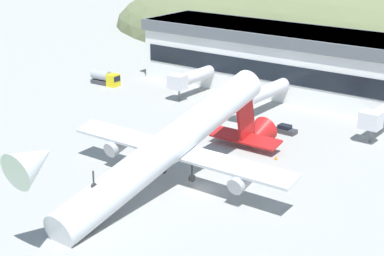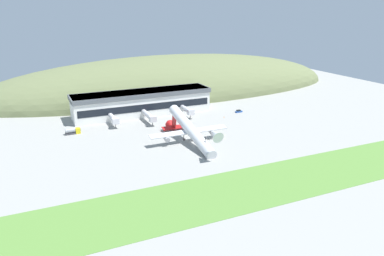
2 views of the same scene
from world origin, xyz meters
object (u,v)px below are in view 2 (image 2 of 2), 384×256
at_px(jetway_0, 114,119).
at_px(service_car_0, 239,111).
at_px(jetway_2, 187,110).
at_px(traffic_cone_0, 224,117).
at_px(jetway_1, 149,116).
at_px(service_car_1, 170,123).
at_px(terminal_building, 142,101).
at_px(cargo_airplane, 190,130).
at_px(fuel_truck, 73,131).
at_px(traffic_cone_1, 188,129).

relative_size(jetway_0, service_car_0, 2.99).
xyz_separation_m(jetway_2, traffic_cone_0, (18.08, -9.02, -3.71)).
height_order(jetway_1, service_car_1, jetway_1).
relative_size(terminal_building, service_car_0, 18.29).
relative_size(cargo_airplane, service_car_0, 12.41).
distance_m(jetway_1, fuel_truck, 39.06).
bearing_deg(terminal_building, jetway_0, -142.80).
bearing_deg(jetway_0, fuel_truck, -169.63).
height_order(jetway_2, fuel_truck, jetway_2).
bearing_deg(traffic_cone_0, cargo_airplane, -139.50).
xyz_separation_m(jetway_0, service_car_0, (71.91, -3.57, -3.36)).
bearing_deg(cargo_airplane, service_car_1, 86.58).
distance_m(service_car_0, service_car_1, 44.81).
distance_m(terminal_building, fuel_truck, 45.53).
height_order(jetway_1, traffic_cone_0, jetway_1).
distance_m(jetway_2, traffic_cone_0, 20.54).
height_order(jetway_0, cargo_airplane, cargo_airplane).
xyz_separation_m(terminal_building, jetway_0, (-20.08, -15.24, -3.65)).
xyz_separation_m(fuel_truck, traffic_cone_0, (79.90, -5.42, -1.23)).
relative_size(jetway_1, service_car_1, 4.35).
distance_m(jetway_1, service_car_1, 11.73).
relative_size(jetway_0, jetway_2, 0.97).
relative_size(jetway_0, traffic_cone_1, 21.95).
relative_size(service_car_0, service_car_1, 1.10).
bearing_deg(service_car_0, jetway_1, 178.53).
relative_size(cargo_airplane, traffic_cone_0, 91.09).
height_order(service_car_0, service_car_1, service_car_0).
xyz_separation_m(jetway_0, jetway_1, (18.13, -2.19, 0.00)).
bearing_deg(traffic_cone_1, jetway_2, 66.88).
height_order(service_car_0, fuel_truck, fuel_truck).
relative_size(traffic_cone_0, traffic_cone_1, 1.00).
bearing_deg(fuel_truck, jetway_2, 3.34).
xyz_separation_m(jetway_1, traffic_cone_0, (40.94, -7.04, -3.71)).
bearing_deg(traffic_cone_1, traffic_cone_0, 22.78).
xyz_separation_m(cargo_airplane, service_car_0, (46.28, 34.22, -5.22)).
xyz_separation_m(jetway_0, traffic_cone_1, (32.35, -20.45, -3.71)).
xyz_separation_m(terminal_building, cargo_airplane, (5.56, -53.03, -1.78)).
height_order(jetway_2, traffic_cone_0, jetway_2).
relative_size(terminal_building, fuel_truck, 10.89).
bearing_deg(jetway_2, service_car_0, -6.21).
relative_size(jetway_1, jetway_2, 1.29).
relative_size(jetway_1, cargo_airplane, 0.32).
bearing_deg(service_car_1, traffic_cone_0, -1.21).
distance_m(jetway_0, traffic_cone_1, 38.45).
xyz_separation_m(terminal_building, jetway_1, (-1.95, -17.43, -3.64)).
bearing_deg(jetway_1, jetway_0, 173.11).
xyz_separation_m(fuel_truck, traffic_cone_1, (53.18, -16.64, -1.23)).
distance_m(service_car_0, fuel_truck, 92.74).
relative_size(jetway_2, service_car_0, 3.08).
relative_size(fuel_truck, traffic_cone_1, 12.33).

